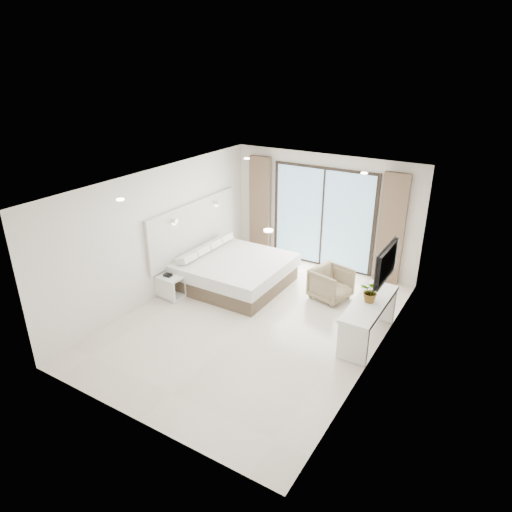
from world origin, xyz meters
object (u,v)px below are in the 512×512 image
object	(u,v)px
bed	(234,271)
console_desk	(369,312)
armchair	(331,282)
nightstand	(171,286)

from	to	relation	value
bed	console_desk	size ratio (longest dim) A/B	1.28
bed	armchair	xyz separation A→B (m)	(2.08, 0.53, 0.05)
bed	console_desk	world-z (taller)	console_desk
bed	armchair	size ratio (longest dim) A/B	2.98
nightstand	armchair	xyz separation A→B (m)	(2.90, 1.69, 0.13)
bed	nightstand	size ratio (longest dim) A/B	3.90
bed	console_desk	bearing A→B (deg)	-9.97
bed	armchair	bearing A→B (deg)	14.28
console_desk	armchair	xyz separation A→B (m)	(-1.16, 1.10, -0.20)
bed	console_desk	xyz separation A→B (m)	(3.24, -0.57, 0.25)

